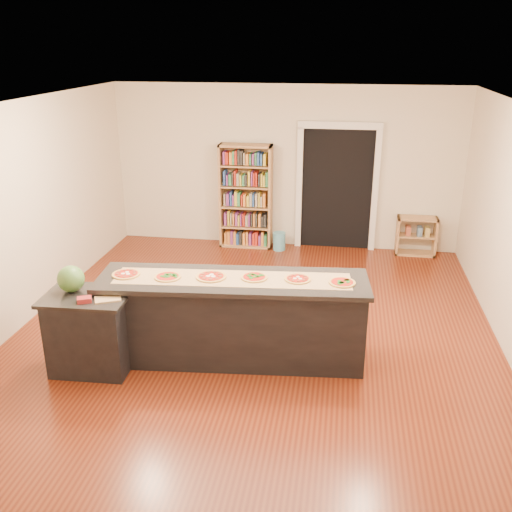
% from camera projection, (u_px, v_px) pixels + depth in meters
% --- Properties ---
extents(room, '(6.00, 7.00, 2.80)m').
position_uv_depth(room, '(253.00, 230.00, 6.64)').
color(room, beige).
rests_on(room, ground).
extents(doorway, '(1.40, 0.09, 2.21)m').
position_uv_depth(doorway, '(337.00, 181.00, 9.78)').
color(doorway, black).
rests_on(doorway, room).
extents(kitchen_island, '(3.02, 0.82, 1.00)m').
position_uv_depth(kitchen_island, '(233.00, 319.00, 6.50)').
color(kitchen_island, black).
rests_on(kitchen_island, ground).
extents(side_counter, '(0.92, 0.67, 0.91)m').
position_uv_depth(side_counter, '(91.00, 332.00, 6.29)').
color(side_counter, black).
rests_on(side_counter, ground).
extents(bookshelf, '(0.91, 0.32, 1.82)m').
position_uv_depth(bookshelf, '(246.00, 197.00, 9.95)').
color(bookshelf, tan).
rests_on(bookshelf, ground).
extents(low_shelf, '(0.67, 0.29, 0.67)m').
position_uv_depth(low_shelf, '(416.00, 236.00, 9.74)').
color(low_shelf, tan).
rests_on(low_shelf, ground).
extents(waste_bin, '(0.22, 0.22, 0.32)m').
position_uv_depth(waste_bin, '(279.00, 241.00, 10.02)').
color(waste_bin, '#54A1BB').
rests_on(waste_bin, ground).
extents(kraft_paper, '(2.65, 0.70, 0.00)m').
position_uv_depth(kraft_paper, '(232.00, 278.00, 6.32)').
color(kraft_paper, tan).
rests_on(kraft_paper, kitchen_island).
extents(watermelon, '(0.29, 0.29, 0.29)m').
position_uv_depth(watermelon, '(71.00, 279.00, 6.17)').
color(watermelon, '#144214').
rests_on(watermelon, side_counter).
extents(cutting_board, '(0.32, 0.28, 0.02)m').
position_uv_depth(cutting_board, '(108.00, 299.00, 6.01)').
color(cutting_board, tan).
rests_on(cutting_board, side_counter).
extents(package_red, '(0.17, 0.15, 0.05)m').
position_uv_depth(package_red, '(84.00, 300.00, 5.95)').
color(package_red, maroon).
rests_on(package_red, side_counter).
extents(package_teal, '(0.16, 0.16, 0.06)m').
position_uv_depth(package_teal, '(120.00, 288.00, 6.22)').
color(package_teal, '#195966').
rests_on(package_teal, side_counter).
extents(pizza_a, '(0.31, 0.31, 0.02)m').
position_uv_depth(pizza_a, '(126.00, 274.00, 6.41)').
color(pizza_a, tan).
rests_on(pizza_a, kitchen_island).
extents(pizza_b, '(0.32, 0.32, 0.02)m').
position_uv_depth(pizza_b, '(168.00, 277.00, 6.34)').
color(pizza_b, tan).
rests_on(pizza_b, kitchen_island).
extents(pizza_c, '(0.35, 0.35, 0.02)m').
position_uv_depth(pizza_c, '(211.00, 277.00, 6.34)').
color(pizza_c, tan).
rests_on(pizza_c, kitchen_island).
extents(pizza_d, '(0.31, 0.31, 0.02)m').
position_uv_depth(pizza_d, '(254.00, 277.00, 6.33)').
color(pizza_d, tan).
rests_on(pizza_d, kitchen_island).
extents(pizza_e, '(0.28, 0.28, 0.02)m').
position_uv_depth(pizza_e, '(298.00, 279.00, 6.28)').
color(pizza_e, tan).
rests_on(pizza_e, kitchen_island).
extents(pizza_f, '(0.29, 0.29, 0.02)m').
position_uv_depth(pizza_f, '(342.00, 282.00, 6.19)').
color(pizza_f, tan).
rests_on(pizza_f, kitchen_island).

